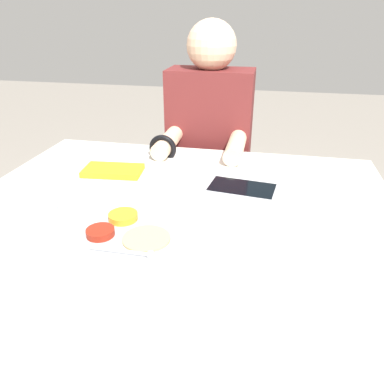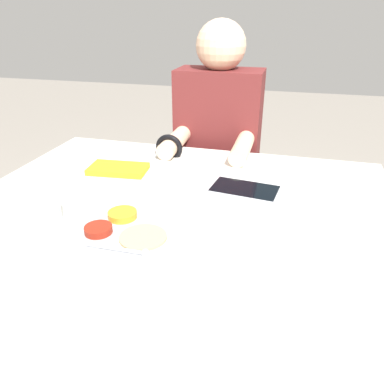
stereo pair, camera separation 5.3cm
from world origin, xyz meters
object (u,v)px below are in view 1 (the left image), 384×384
Objects in this scene: tablet_device at (242,188)px; drinking_glass at (45,211)px; person_diner at (209,171)px; thali_tray at (127,234)px; red_notebook at (113,171)px.

tablet_device is 0.60m from drinking_glass.
person_diner is at bearing 71.00° from drinking_glass.
tablet_device is 2.54× the size of drinking_glass.
drinking_glass is at bearing 178.77° from thali_tray.
thali_tray is at bearing -94.59° from person_diner.
person_diner is 0.94m from drinking_glass.
person_diner reaches higher than tablet_device.
person_diner is (0.07, 0.87, -0.18)m from thali_tray.
drinking_glass is at bearing -94.48° from red_notebook.
thali_tray reaches higher than tablet_device.
tablet_device is at bearing 52.42° from thali_tray.
tablet_device is at bearing -69.85° from person_diner.
red_notebook is 0.38m from drinking_glass.
drinking_glass is (-0.03, -0.38, 0.04)m from red_notebook.
person_diner is (-0.19, 0.53, -0.17)m from tablet_device.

